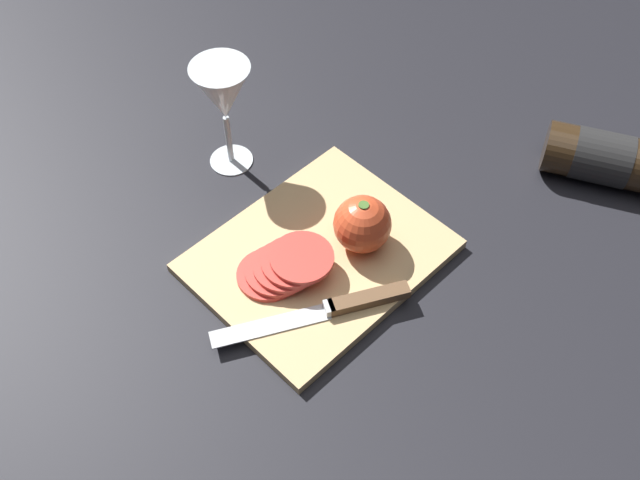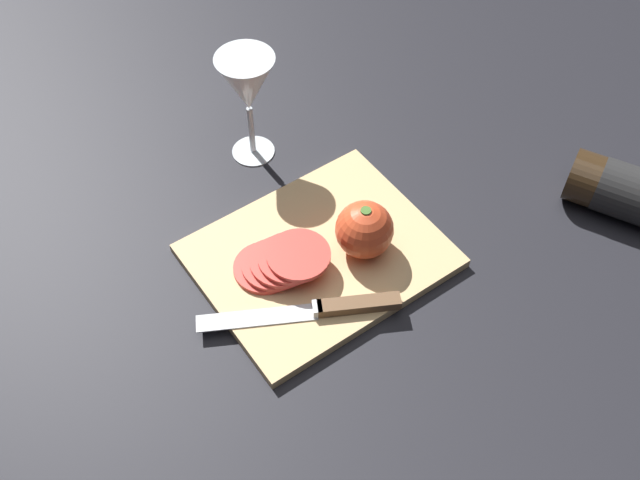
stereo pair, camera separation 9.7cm
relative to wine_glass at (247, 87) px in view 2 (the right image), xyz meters
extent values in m
plane|color=black|center=(-0.01, 0.22, -0.13)|extent=(3.00, 3.00, 0.00)
cube|color=tan|center=(0.04, 0.23, -0.12)|extent=(0.31, 0.25, 0.01)
cylinder|color=#332314|center=(-0.37, 0.41, -0.09)|extent=(0.15, 0.20, 0.08)
cylinder|color=black|center=(-0.36, 0.40, -0.09)|extent=(0.11, 0.11, 0.08)
cylinder|color=silver|center=(0.00, 0.00, -0.12)|extent=(0.06, 0.06, 0.00)
cylinder|color=silver|center=(0.00, 0.00, -0.08)|extent=(0.01, 0.01, 0.08)
cone|color=silver|center=(0.00, 0.00, 0.01)|extent=(0.08, 0.08, 0.09)
cone|color=beige|center=(0.00, 0.00, -0.02)|extent=(0.03, 0.03, 0.03)
sphere|color=#DB4C28|center=(-0.02, 0.25, -0.07)|extent=(0.08, 0.08, 0.08)
cylinder|color=#47702D|center=(-0.02, 0.25, -0.04)|extent=(0.01, 0.01, 0.01)
cube|color=silver|center=(0.16, 0.26, -0.11)|extent=(0.15, 0.09, 0.00)
cube|color=silver|center=(0.09, 0.30, -0.10)|extent=(0.02, 0.02, 0.01)
cube|color=brown|center=(0.05, 0.32, -0.10)|extent=(0.10, 0.07, 0.01)
cylinder|color=#D63D33|center=(0.11, 0.21, -0.11)|extent=(0.08, 0.08, 0.01)
cylinder|color=#D63D33|center=(0.10, 0.21, -0.10)|extent=(0.08, 0.08, 0.01)
cylinder|color=#D63D33|center=(0.09, 0.22, -0.09)|extent=(0.08, 0.08, 0.01)
cylinder|color=#D63D33|center=(0.08, 0.22, -0.09)|extent=(0.08, 0.08, 0.01)
cylinder|color=#D63D33|center=(0.07, 0.23, -0.08)|extent=(0.08, 0.08, 0.01)
camera|label=1|loc=(0.46, 0.65, 0.69)|focal=42.00mm
camera|label=2|loc=(0.38, 0.72, 0.69)|focal=42.00mm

